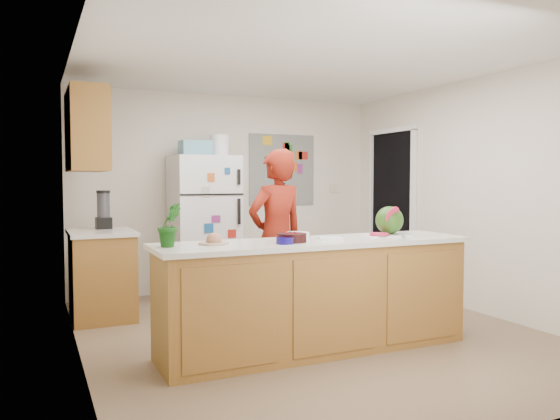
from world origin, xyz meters
name	(u,v)px	position (x,y,z in m)	size (l,w,h in m)	color
floor	(309,333)	(0.00, 0.00, -0.01)	(4.00, 4.50, 0.02)	brown
wall_back	(229,193)	(0.00, 2.26, 1.25)	(4.00, 0.02, 2.50)	beige
wall_left	(77,201)	(-2.01, 0.00, 1.25)	(0.02, 4.50, 2.50)	beige
wall_right	(476,195)	(2.01, 0.00, 1.25)	(0.02, 4.50, 2.50)	beige
ceiling	(310,59)	(0.00, 0.00, 2.51)	(4.00, 4.50, 0.02)	white
doorway	(392,210)	(1.99, 1.45, 1.02)	(0.03, 0.85, 2.04)	black
peninsula_base	(316,298)	(-0.20, -0.50, 0.44)	(2.60, 0.62, 0.88)	brown
peninsula_top	(316,242)	(-0.20, -0.50, 0.90)	(2.68, 0.70, 0.04)	silver
side_counter_base	(102,276)	(-1.69, 1.35, 0.43)	(0.60, 0.80, 0.86)	brown
side_counter_top	(101,232)	(-1.69, 1.35, 0.88)	(0.64, 0.84, 0.04)	silver
upper_cabinets	(86,131)	(-1.82, 1.30, 1.90)	(0.35, 1.00, 0.80)	brown
refrigerator	(204,227)	(-0.45, 1.88, 0.85)	(0.75, 0.70, 1.70)	silver
fridge_top_bin	(195,148)	(-0.55, 1.88, 1.79)	(0.35, 0.28, 0.18)	#5999B2
photo_collage	(282,170)	(0.75, 2.24, 1.55)	(0.95, 0.01, 0.95)	slate
person	(276,238)	(-0.19, 0.32, 0.85)	(0.62, 0.41, 1.71)	maroon
blender_appliance	(103,211)	(-1.64, 1.56, 1.09)	(0.13, 0.13, 0.38)	black
cutting_board	(385,235)	(0.52, -0.45, 0.93)	(0.38, 0.29, 0.01)	white
watermelon	(389,220)	(0.58, -0.43, 1.06)	(0.25, 0.25, 0.25)	#175512
watermelon_slice	(379,234)	(0.43, -0.50, 0.94)	(0.16, 0.16, 0.02)	red
cherry_bowl	(292,238)	(-0.44, -0.55, 0.96)	(0.23, 0.23, 0.07)	black
white_bowl	(298,236)	(-0.31, -0.38, 0.95)	(0.19, 0.19, 0.06)	white
cobalt_bowl	(285,241)	(-0.55, -0.64, 0.95)	(0.14, 0.14, 0.05)	#10085E
plate	(214,243)	(-1.06, -0.44, 0.93)	(0.23, 0.23, 0.02)	beige
paper_towel	(331,238)	(-0.07, -0.51, 0.93)	(0.19, 0.17, 0.02)	white
keys	(404,236)	(0.63, -0.59, 0.93)	(0.09, 0.04, 0.01)	gray
potted_plant	(170,225)	(-1.40, -0.45, 1.08)	(0.18, 0.15, 0.33)	#1D4615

